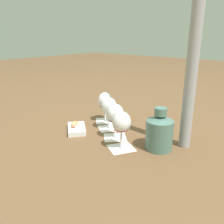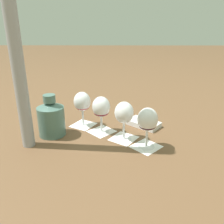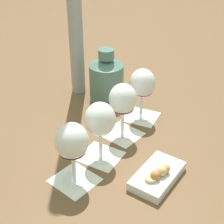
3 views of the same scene
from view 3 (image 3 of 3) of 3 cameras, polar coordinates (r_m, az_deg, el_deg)
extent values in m
plane|color=brown|center=(1.01, -0.35, -5.38)|extent=(8.00, 8.00, 0.00)
cube|color=white|center=(1.14, 4.79, -0.75)|extent=(0.14, 0.14, 0.00)
cube|color=white|center=(1.05, 1.70, -3.69)|extent=(0.15, 0.15, 0.00)
cube|color=white|center=(0.96, -1.85, -7.35)|extent=(0.14, 0.15, 0.00)
cube|color=white|center=(0.90, -6.20, -11.17)|extent=(0.15, 0.15, 0.00)
cylinder|color=white|center=(1.13, 4.79, -0.59)|extent=(0.07, 0.07, 0.01)
cylinder|color=white|center=(1.11, 4.89, 1.19)|extent=(0.01, 0.01, 0.08)
ellipsoid|color=white|center=(1.08, 5.07, 4.80)|extent=(0.08, 0.08, 0.09)
ellipsoid|color=#A32E38|center=(1.09, 5.01, 3.57)|extent=(0.07, 0.07, 0.03)
cylinder|color=white|center=(1.05, 1.71, -3.53)|extent=(0.07, 0.07, 0.01)
cylinder|color=white|center=(1.02, 1.74, -1.66)|extent=(0.01, 0.01, 0.08)
ellipsoid|color=white|center=(0.98, 1.81, 2.17)|extent=(0.08, 0.08, 0.09)
ellipsoid|color=maroon|center=(1.00, 1.79, 0.71)|extent=(0.07, 0.07, 0.02)
cylinder|color=white|center=(0.96, -1.86, -7.18)|extent=(0.07, 0.07, 0.01)
cylinder|color=white|center=(0.94, -1.90, -5.23)|extent=(0.01, 0.01, 0.08)
ellipsoid|color=white|center=(0.89, -1.99, -1.18)|extent=(0.08, 0.08, 0.09)
ellipsoid|color=#420A19|center=(0.91, -1.96, -2.44)|extent=(0.07, 0.07, 0.04)
cylinder|color=white|center=(0.89, -6.22, -11.00)|extent=(0.07, 0.07, 0.01)
cylinder|color=white|center=(0.87, -6.37, -9.00)|extent=(0.01, 0.01, 0.08)
ellipsoid|color=white|center=(0.82, -6.69, -4.82)|extent=(0.08, 0.08, 0.09)
ellipsoid|color=black|center=(0.83, -6.58, -6.36)|extent=(0.07, 0.07, 0.03)
cylinder|color=#4C7066|center=(1.20, -0.92, 4.89)|extent=(0.12, 0.12, 0.13)
cone|color=#4C7066|center=(1.17, -0.95, 8.31)|extent=(0.12, 0.12, 0.02)
cylinder|color=#4C7066|center=(1.16, -0.96, 9.60)|extent=(0.05, 0.05, 0.03)
cube|color=silver|center=(0.89, 7.53, -10.47)|extent=(0.18, 0.17, 0.02)
sphere|color=tan|center=(0.88, 8.81, -9.24)|extent=(0.03, 0.03, 0.03)
sphere|color=#DBB775|center=(0.87, 8.25, -9.64)|extent=(0.03, 0.03, 0.03)
sphere|color=#B2703D|center=(0.86, 7.21, -10.40)|extent=(0.02, 0.02, 0.02)
cylinder|color=#DBB775|center=(0.86, 6.44, -10.89)|extent=(0.03, 0.03, 0.01)
camera|label=1|loc=(1.79, 29.17, 24.12)|focal=38.00mm
camera|label=2|loc=(1.21, -55.23, 13.29)|focal=38.00mm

